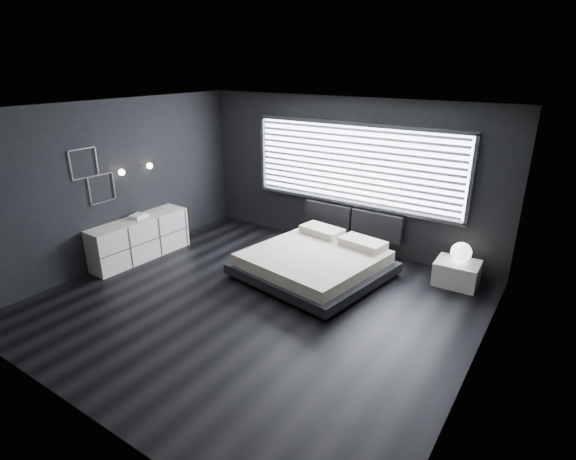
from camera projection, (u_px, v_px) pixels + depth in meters
The scene contains 12 objects.
room at pixel (254, 214), 6.18m from camera, with size 6.04×6.00×2.80m.
window at pixel (354, 165), 8.10m from camera, with size 4.14×0.09×1.52m.
headboard at pixel (352, 221), 8.40m from camera, with size 1.96×0.16×0.52m.
sconce_near at pixel (121, 172), 7.65m from camera, with size 0.18×0.11×0.11m.
sconce_far at pixel (149, 166), 8.11m from camera, with size 0.18×0.11×0.11m.
wall_art_upper at pixel (84, 163), 7.14m from camera, with size 0.01×0.48×0.48m.
wall_art_lower at pixel (102, 188), 7.50m from camera, with size 0.01×0.48×0.48m.
bed at pixel (315, 261), 7.45m from camera, with size 2.45×2.37×0.56m.
nightstand at pixel (457, 273), 7.19m from camera, with size 0.66×0.55×0.39m, color white.
orb_lamp at pixel (461, 252), 7.08m from camera, with size 0.32×0.32×0.32m, color white.
dresser at pixel (139, 238), 8.11m from camera, with size 0.61×1.90×0.75m.
book_stack at pixel (138, 216), 8.01m from camera, with size 0.28×0.35×0.06m.
Camera 1 is at (3.64, -4.61, 3.39)m, focal length 28.00 mm.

